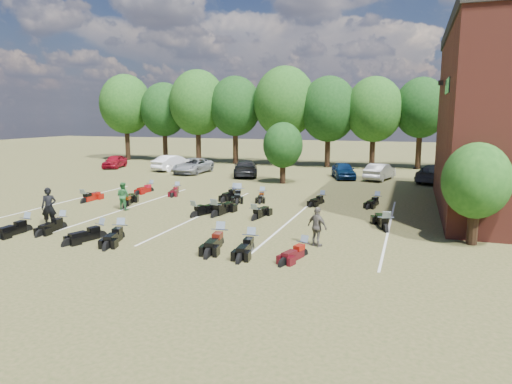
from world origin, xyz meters
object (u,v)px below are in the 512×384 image
at_px(motorcycle_14, 177,193).
at_px(person_grey, 317,227).
at_px(person_black, 49,207).
at_px(motorcycle_3, 121,239).
at_px(car_4, 343,170).
at_px(person_green, 123,196).
at_px(car_0, 115,161).
at_px(motorcycle_7, 84,203).
at_px(motorcycle_0, 62,228).

bearing_deg(motorcycle_14, person_grey, -55.03).
relative_size(person_black, motorcycle_3, 0.84).
xyz_separation_m(person_black, motorcycle_3, (4.70, -0.80, -0.98)).
relative_size(car_4, motorcycle_3, 1.79).
bearing_deg(person_green, motorcycle_14, -90.31).
xyz_separation_m(car_0, person_grey, (25.91, -21.80, 0.16)).
bearing_deg(person_green, person_grey, 164.81).
bearing_deg(motorcycle_7, motorcycle_3, 136.65).
height_order(person_green, motorcycle_7, person_green).
relative_size(car_4, motorcycle_14, 2.01).
height_order(person_black, motorcycle_3, person_black).
height_order(car_0, motorcycle_3, car_0).
height_order(person_black, motorcycle_14, person_black).
relative_size(motorcycle_0, motorcycle_3, 0.95).
bearing_deg(motorcycle_7, car_4, -131.42).
relative_size(car_0, motorcycle_14, 1.94).
bearing_deg(car_4, person_grey, -103.43).
xyz_separation_m(person_black, motorcycle_14, (1.26, 10.68, -0.98)).
relative_size(motorcycle_3, motorcycle_14, 1.12).
relative_size(car_4, person_green, 2.54).
height_order(car_0, person_green, person_green).
bearing_deg(car_0, motorcycle_0, -74.65).
distance_m(person_black, motorcycle_3, 4.86).
height_order(person_green, person_grey, person_grey).
height_order(motorcycle_3, motorcycle_7, motorcycle_3).
bearing_deg(person_grey, motorcycle_14, -9.59).
bearing_deg(person_grey, person_green, 12.49).
bearing_deg(person_grey, motorcycle_7, 12.88).
relative_size(motorcycle_7, motorcycle_14, 1.07).
distance_m(motorcycle_0, motorcycle_14, 10.78).
height_order(car_4, motorcycle_3, car_4).
xyz_separation_m(person_black, person_grey, (13.26, 0.87, -0.13)).
distance_m(motorcycle_7, motorcycle_14, 6.34).
distance_m(car_4, motorcycle_3, 24.11).
xyz_separation_m(person_green, motorcycle_7, (-3.63, 1.00, -0.82)).
xyz_separation_m(person_black, person_green, (1.02, 4.66, -0.16)).
bearing_deg(motorcycle_0, motorcycle_7, 115.62).
xyz_separation_m(motorcycle_3, motorcycle_7, (-7.30, 6.46, 0.00)).
height_order(person_green, motorcycle_3, person_green).
relative_size(car_4, motorcycle_7, 1.87).
distance_m(car_4, person_green, 20.47).
height_order(car_0, motorcycle_7, car_0).
distance_m(car_0, person_black, 25.96).
xyz_separation_m(person_green, motorcycle_3, (3.68, -5.46, -0.82)).
bearing_deg(person_green, motorcycle_3, 125.97).
relative_size(person_grey, motorcycle_0, 0.77).
relative_size(person_green, motorcycle_3, 0.71).
xyz_separation_m(car_4, motorcycle_3, (-6.53, -23.20, -0.71)).
height_order(car_0, motorcycle_0, car_0).
height_order(motorcycle_0, motorcycle_7, motorcycle_7).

